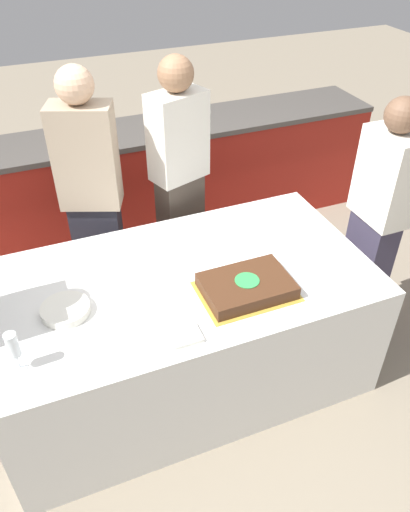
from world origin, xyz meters
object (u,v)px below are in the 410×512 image
(cake, at_px, (247,286))
(wine_glass, at_px, (13,346))
(person_standing_back, at_px, (93,200))
(plate_stack, at_px, (65,310))
(person_seated_right, at_px, (376,222))
(person_cutting_cake, at_px, (180,183))

(cake, distance_m, wine_glass, 1.13)
(person_standing_back, bearing_deg, cake, 140.70)
(cake, xyz_separation_m, person_standing_back, (-0.56, 1.00, 0.07))
(plate_stack, height_order, person_standing_back, person_standing_back)
(wine_glass, bearing_deg, plate_stack, 48.47)
(wine_glass, xyz_separation_m, person_standing_back, (0.55, 1.09, -0.03))
(cake, height_order, wine_glass, wine_glass)
(person_seated_right, bearing_deg, person_standing_back, -116.56)
(cake, bearing_deg, person_standing_back, 119.34)
(wine_glass, bearing_deg, cake, 4.22)
(wine_glass, bearing_deg, person_cutting_cake, 44.16)
(plate_stack, xyz_separation_m, person_cutting_cake, (0.88, 0.81, 0.09))
(plate_stack, xyz_separation_m, person_seated_right, (1.85, 0.05, 0.02))
(plate_stack, bearing_deg, wine_glass, -131.53)
(cake, height_order, person_seated_right, person_seated_right)
(cake, distance_m, person_seated_right, 1.00)
(plate_stack, bearing_deg, person_standing_back, 68.92)
(cake, relative_size, person_cutting_cake, 0.29)
(person_seated_right, distance_m, person_standing_back, 1.72)
(wine_glass, height_order, person_standing_back, person_standing_back)
(cake, xyz_separation_m, plate_stack, (-0.88, 0.19, -0.02))
(wine_glass, relative_size, person_standing_back, 0.12)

